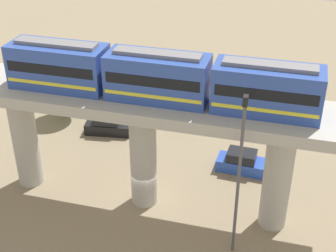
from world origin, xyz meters
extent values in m
plane|color=#84755B|center=(0.00, 0.00, 0.00)|extent=(120.00, 120.00, 0.00)
cylinder|color=#A8A59E|center=(0.00, -9.38, 3.95)|extent=(1.90, 1.90, 7.90)
cylinder|color=#A8A59E|center=(0.00, 0.00, 3.95)|extent=(1.90, 1.90, 7.90)
cylinder|color=#A8A59E|center=(0.00, 9.38, 3.95)|extent=(1.90, 1.90, 7.90)
cube|color=#A8A59E|center=(0.00, 0.00, 8.30)|extent=(5.20, 28.85, 0.80)
cube|color=#2D4CA5|center=(0.00, -8.08, 10.20)|extent=(2.60, 6.60, 3.00)
cube|color=black|center=(0.00, -8.08, 10.45)|extent=(2.64, 6.07, 0.70)
cube|color=yellow|center=(0.00, -8.08, 9.45)|extent=(2.64, 6.34, 0.24)
cube|color=slate|center=(0.00, -8.08, 11.82)|extent=(1.10, 5.61, 0.24)
cube|color=#2D4CA5|center=(0.00, -1.13, 10.20)|extent=(2.60, 6.60, 3.00)
cube|color=black|center=(0.00, -1.13, 10.45)|extent=(2.64, 6.07, 0.70)
cube|color=yellow|center=(0.00, -1.13, 9.45)|extent=(2.64, 6.34, 0.24)
cube|color=slate|center=(0.00, -1.13, 11.82)|extent=(1.10, 5.61, 0.24)
cube|color=#2D4CA5|center=(0.00, 5.82, 10.20)|extent=(2.60, 6.60, 3.00)
cube|color=black|center=(0.00, 5.82, 10.45)|extent=(2.64, 6.07, 0.70)
cube|color=yellow|center=(0.00, 5.82, 9.45)|extent=(2.64, 6.34, 0.24)
cube|color=slate|center=(0.00, 5.82, 11.82)|extent=(1.10, 5.61, 0.24)
cube|color=#B2B5BA|center=(12.57, -0.18, 0.50)|extent=(2.52, 4.45, 1.00)
cube|color=black|center=(12.57, -0.03, 1.38)|extent=(2.02, 2.56, 0.76)
cube|color=#284CB7|center=(5.87, -6.53, 0.50)|extent=(1.99, 4.28, 1.00)
cube|color=black|center=(5.87, -6.38, 1.38)|extent=(1.74, 2.37, 0.76)
cube|color=black|center=(8.68, 6.22, 0.50)|extent=(2.36, 4.41, 1.00)
cube|color=black|center=(8.68, 6.37, 1.38)|extent=(1.94, 2.50, 0.76)
cylinder|color=brown|center=(10.39, 11.41, 1.05)|extent=(0.36, 0.36, 2.11)
sphere|color=#2D7233|center=(10.39, 11.41, 3.12)|extent=(3.70, 3.70, 3.70)
cylinder|color=#4C4C51|center=(-3.40, -7.14, 5.35)|extent=(0.20, 0.20, 10.70)
cube|color=black|center=(-3.40, -7.14, 11.00)|extent=(0.44, 0.28, 0.60)
camera|label=1|loc=(-27.47, -9.34, 23.12)|focal=52.33mm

